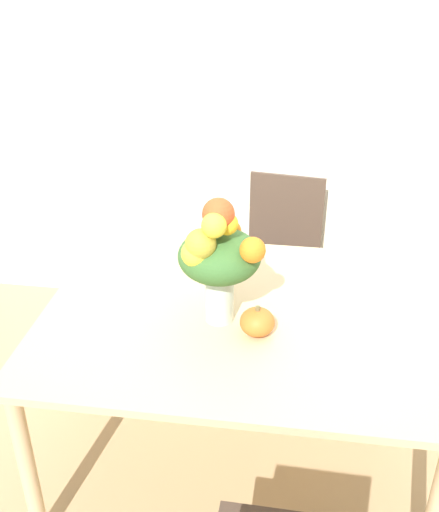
# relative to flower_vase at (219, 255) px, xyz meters

# --- Properties ---
(ground_plane) EXTENTS (12.00, 12.00, 0.00)m
(ground_plane) POSITION_rel_flower_vase_xyz_m (0.08, 0.06, -1.02)
(ground_plane) COLOR tan
(wall_back) EXTENTS (8.00, 0.06, 2.70)m
(wall_back) POSITION_rel_flower_vase_xyz_m (0.08, 1.28, 0.33)
(wall_back) COLOR silver
(wall_back) RESTS_ON ground_plane
(dining_table) EXTENTS (1.51, 1.14, 0.74)m
(dining_table) POSITION_rel_flower_vase_xyz_m (0.08, 0.06, -0.35)
(dining_table) COLOR #D1B284
(dining_table) RESTS_ON ground_plane
(flower_vase) EXTENTS (0.32, 0.32, 0.50)m
(flower_vase) POSITION_rel_flower_vase_xyz_m (0.00, 0.00, 0.00)
(flower_vase) COLOR #B2CCBC
(flower_vase) RESTS_ON dining_table
(pumpkin) EXTENTS (0.13, 0.13, 0.12)m
(pumpkin) POSITION_rel_flower_vase_xyz_m (0.15, -0.07, -0.23)
(pumpkin) COLOR orange
(pumpkin) RESTS_ON dining_table
(dining_chair_near_window) EXTENTS (0.47, 0.47, 0.89)m
(dining_chair_near_window) POSITION_rel_flower_vase_xyz_m (0.18, 1.00, -0.55)
(dining_chair_near_window) COLOR #47382D
(dining_chair_near_window) RESTS_ON ground_plane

